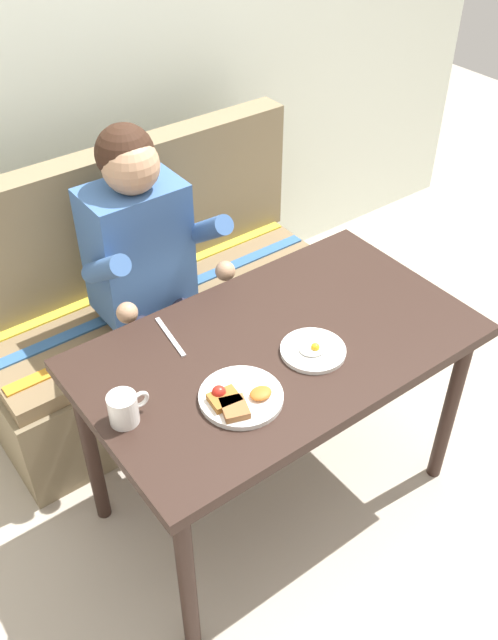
# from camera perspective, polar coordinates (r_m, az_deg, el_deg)

# --- Properties ---
(ground_plane) EXTENTS (8.00, 8.00, 0.00)m
(ground_plane) POSITION_cam_1_polar(r_m,az_deg,el_deg) (2.63, 2.01, -13.87)
(ground_plane) COLOR #B4A795
(back_wall) EXTENTS (4.40, 0.10, 2.60)m
(back_wall) POSITION_cam_1_polar(r_m,az_deg,el_deg) (2.79, -14.91, 21.40)
(back_wall) COLOR silver
(back_wall) RESTS_ON ground
(table) EXTENTS (1.20, 0.70, 0.73)m
(table) POSITION_cam_1_polar(r_m,az_deg,el_deg) (2.15, 2.39, -3.53)
(table) COLOR black
(table) RESTS_ON ground
(couch) EXTENTS (1.44, 0.56, 1.00)m
(couch) POSITION_cam_1_polar(r_m,az_deg,el_deg) (2.84, -7.42, 0.27)
(couch) COLOR #7D6C4F
(couch) RESTS_ON ground
(person) EXTENTS (0.45, 0.61, 1.21)m
(person) POSITION_cam_1_polar(r_m,az_deg,el_deg) (2.43, -8.23, 4.73)
(person) COLOR #3C629F
(person) RESTS_ON ground
(plate_breakfast) EXTENTS (0.23, 0.23, 0.05)m
(plate_breakfast) POSITION_cam_1_polar(r_m,az_deg,el_deg) (1.91, -0.83, -6.38)
(plate_breakfast) COLOR white
(plate_breakfast) RESTS_ON table
(plate_eggs) EXTENTS (0.20, 0.20, 0.04)m
(plate_eggs) POSITION_cam_1_polar(r_m,az_deg,el_deg) (2.06, 5.27, -2.46)
(plate_eggs) COLOR white
(plate_eggs) RESTS_ON table
(coffee_mug) EXTENTS (0.12, 0.08, 0.09)m
(coffee_mug) POSITION_cam_1_polar(r_m,az_deg,el_deg) (1.86, -10.20, -7.11)
(coffee_mug) COLOR white
(coffee_mug) RESTS_ON table
(knife) EXTENTS (0.04, 0.20, 0.00)m
(knife) POSITION_cam_1_polar(r_m,az_deg,el_deg) (2.12, -6.47, -1.36)
(knife) COLOR silver
(knife) RESTS_ON table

